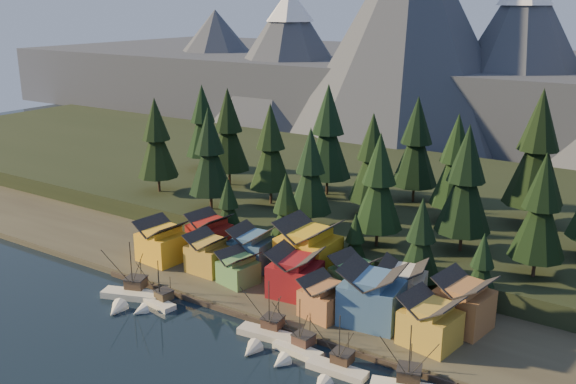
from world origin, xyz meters
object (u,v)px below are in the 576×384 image
Objects in this scene: boat_0 at (128,290)px; house_back_0 at (210,232)px; house_front_1 at (209,252)px; boat_1 at (154,298)px; house_back_1 at (252,247)px; boat_5 at (334,365)px; house_front_0 at (162,240)px; boat_3 at (264,330)px; boat_4 at (294,344)px.

boat_0 is 26.14m from house_back_0.
house_back_0 is (-6.95, 8.50, 0.40)m from house_front_1.
house_front_1 is at bearing -43.42° from house_back_0.
boat_1 is 24.11m from house_back_1.
house_front_0 is at bearing 160.47° from boat_5.
house_front_0 is (-52.91, 16.86, 4.31)m from boat_5.
boat_5 is 1.22× the size of house_back_1.
house_front_0 is (-6.29, 16.11, 3.96)m from boat_0.
boat_3 is at bearing -16.09° from boat_0.
house_front_1 is at bearing -140.85° from house_back_1.
boat_0 is 46.63m from boat_5.
boat_3 reaches higher than boat_4.
boat_5 is at bearing -21.02° from boat_0.
house_back_1 reaches higher than house_front_0.
boat_0 reaches higher than boat_3.
house_front_0 reaches higher than boat_4.
boat_1 is 1.13× the size of house_back_1.
house_front_0 is (-12.50, 15.29, 4.25)m from boat_1.
boat_3 is 1.22× the size of house_front_0.
house_front_0 is 1.20× the size of house_front_1.
boat_5 is at bearing -6.16° from boat_4.
boat_1 is 1.03× the size of house_front_0.
house_front_0 is at bearing 166.27° from boat_4.
boat_1 is at bearing -174.66° from boat_4.
boat_3 is (24.91, 1.36, 0.07)m from boat_1.
house_back_0 is (-31.98, 23.65, 4.15)m from boat_3.
boat_4 is at bearing -12.95° from house_front_0.
house_back_0 reaches higher than boat_5.
house_back_0 is 1.02× the size of house_back_1.
boat_0 is 38.14m from boat_4.
boat_0 is 27.16m from house_back_1.
boat_3 is 1.46× the size of house_front_1.
house_back_1 is (12.83, 23.62, 3.95)m from boat_0.
boat_0 is 6.28m from boat_1.
boat_0 is 1.31× the size of house_front_0.
house_back_1 is (6.73, 6.29, 0.43)m from house_front_1.
house_front_0 is 20.53m from house_back_1.
house_back_1 is (-18.30, 21.44, 4.18)m from boat_3.
boat_0 reaches higher than house_front_0.
boat_3 is 40.14m from house_front_0.
boat_4 is (38.12, 0.94, -0.22)m from boat_0.
house_front_1 is (12.38, 1.22, -0.43)m from house_front_0.
house_front_1 is (-0.12, 16.51, 3.82)m from boat_1.
boat_1 is at bearing -87.55° from house_front_1.
boat_0 is 1.41× the size of house_back_0.
boat_1 is 0.85× the size of boat_3.
house_front_1 reaches higher than boat_1.
house_back_1 reaches higher than house_front_1.
boat_4 is at bearing -25.07° from house_front_1.
boat_4 is 1.09× the size of house_front_0.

